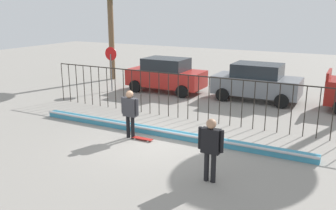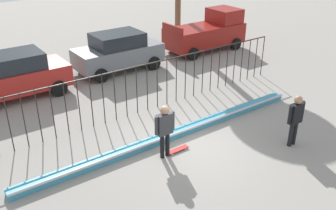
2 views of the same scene
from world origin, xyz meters
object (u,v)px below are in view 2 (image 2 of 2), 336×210
(skateboarder, at_px, (165,127))
(skateboard, at_px, (177,150))
(parked_car_gray, at_px, (118,51))
(parked_car_red, at_px, (15,75))
(pickup_truck, at_px, (208,32))
(camera_operator, at_px, (296,116))

(skateboarder, height_order, skateboard, skateboarder)
(skateboard, relative_size, parked_car_gray, 0.19)
(parked_car_red, xyz_separation_m, pickup_truck, (10.88, 0.32, 0.06))
(skateboard, bearing_deg, pickup_truck, 36.68)
(skateboarder, distance_m, parked_car_gray, 8.10)
(parked_car_gray, height_order, pickup_truck, pickup_truck)
(camera_operator, xyz_separation_m, pickup_truck, (4.63, 9.57, -0.04))
(camera_operator, relative_size, parked_car_red, 0.42)
(parked_car_red, height_order, parked_car_gray, same)
(parked_car_gray, xyz_separation_m, pickup_truck, (5.84, 0.01, 0.06))
(skateboarder, height_order, parked_car_red, parked_car_red)
(skateboard, xyz_separation_m, pickup_truck, (7.94, 7.68, 0.98))
(skateboard, distance_m, parked_car_gray, 8.01)
(camera_operator, bearing_deg, skateboard, 17.41)
(camera_operator, xyz_separation_m, parked_car_red, (-6.25, 9.25, -0.10))
(skateboarder, relative_size, parked_car_gray, 0.41)
(skateboarder, distance_m, parked_car_red, 7.75)
(skateboarder, distance_m, skateboard, 1.12)
(parked_car_gray, bearing_deg, skateboarder, -113.22)
(skateboarder, relative_size, parked_car_red, 0.41)
(camera_operator, height_order, parked_car_gray, parked_car_gray)
(camera_operator, height_order, parked_car_red, parked_car_red)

